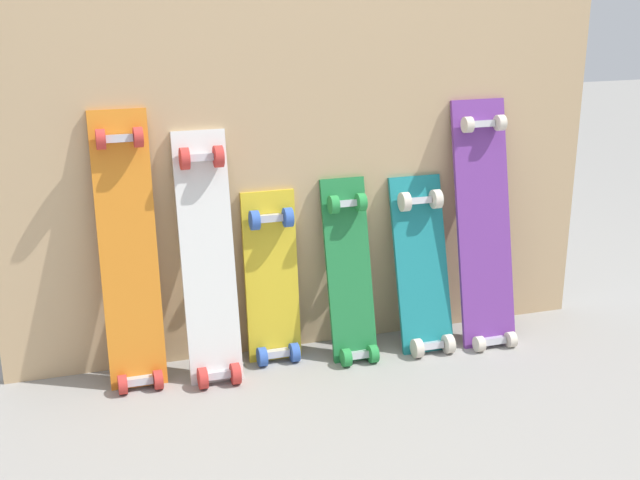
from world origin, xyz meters
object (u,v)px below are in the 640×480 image
object	(u,v)px
skateboard_green	(350,279)
skateboard_purple	(485,233)
skateboard_orange	(129,261)
skateboard_yellow	(273,286)
skateboard_white	(209,267)
skateboard_teal	(423,273)

from	to	relation	value
skateboard_green	skateboard_purple	xyz separation A→B (m)	(0.51, -0.01, 0.12)
skateboard_orange	skateboard_green	xyz separation A→B (m)	(0.75, -0.02, -0.14)
skateboard_yellow	skateboard_green	size ratio (longest dim) A/B	0.95
skateboard_orange	skateboard_white	bearing A→B (deg)	-5.76
skateboard_yellow	skateboard_green	xyz separation A→B (m)	(0.27, -0.05, 0.01)
skateboard_green	skateboard_teal	size ratio (longest dim) A/B	1.02
skateboard_yellow	skateboard_purple	bearing A→B (deg)	-4.58
skateboard_yellow	skateboard_teal	size ratio (longest dim) A/B	0.97
skateboard_orange	skateboard_teal	world-z (taller)	skateboard_orange
skateboard_orange	skateboard_yellow	world-z (taller)	skateboard_orange
skateboard_orange	skateboard_white	size ratio (longest dim) A/B	1.09
skateboard_yellow	skateboard_purple	distance (m)	0.80
skateboard_purple	skateboard_teal	bearing A→B (deg)	178.83
skateboard_purple	skateboard_white	bearing A→B (deg)	179.46
skateboard_white	skateboard_teal	bearing A→B (deg)	-0.34
skateboard_green	skateboard_teal	world-z (taller)	skateboard_green
skateboard_teal	skateboard_purple	xyz separation A→B (m)	(0.24, -0.00, 0.13)
skateboard_white	skateboard_yellow	size ratio (longest dim) A/B	1.34
skateboard_green	skateboard_white	bearing A→B (deg)	-179.78
skateboard_orange	skateboard_yellow	distance (m)	0.51
skateboard_white	skateboard_green	bearing A→B (deg)	0.22
skateboard_teal	skateboard_purple	world-z (taller)	skateboard_purple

